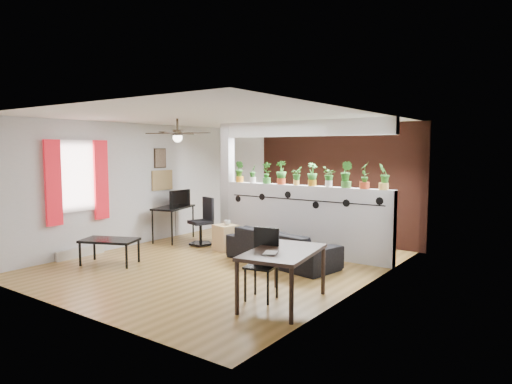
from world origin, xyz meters
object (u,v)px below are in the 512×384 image
at_px(potted_plant_5, 312,174).
at_px(dining_table, 283,256).
at_px(potted_plant_2, 267,172).
at_px(potted_plant_9, 384,176).
at_px(folding_chair, 264,257).
at_px(coffee_table, 109,242).
at_px(potted_plant_6, 329,176).
at_px(potted_plant_8, 365,174).
at_px(cube_shelf, 225,237).
at_px(ceiling_fan, 178,135).
at_px(office_chair, 203,225).
at_px(potted_plant_7, 346,174).
at_px(cup, 227,223).
at_px(potted_plant_0, 240,171).
at_px(potted_plant_3, 281,172).
at_px(potted_plant_1, 253,173).
at_px(potted_plant_4, 296,175).
at_px(sofa, 282,247).

xyz_separation_m(potted_plant_5, dining_table, (1.04, -2.68, -0.94)).
bearing_deg(potted_plant_2, potted_plant_9, 0.00).
distance_m(folding_chair, coffee_table, 3.31).
height_order(potted_plant_6, potted_plant_8, potted_plant_8).
bearing_deg(cube_shelf, potted_plant_2, 61.66).
relative_size(dining_table, folding_chair, 1.48).
bearing_deg(ceiling_fan, office_chair, 113.89).
xyz_separation_m(potted_plant_7, cup, (-2.29, -0.63, -1.03)).
height_order(potted_plant_0, potted_plant_5, potted_plant_0).
height_order(potted_plant_3, potted_plant_9, potted_plant_3).
relative_size(ceiling_fan, potted_plant_1, 3.15).
height_order(potted_plant_2, cube_shelf, potted_plant_2).
height_order(potted_plant_1, potted_plant_4, potted_plant_1).
height_order(potted_plant_5, office_chair, potted_plant_5).
relative_size(potted_plant_7, potted_plant_9, 1.07).
distance_m(sofa, folding_chair, 1.96).
distance_m(potted_plant_0, potted_plant_5, 1.76).
height_order(ceiling_fan, office_chair, ceiling_fan).
relative_size(potted_plant_8, dining_table, 0.34).
bearing_deg(potted_plant_4, potted_plant_2, 180.00).
height_order(folding_chair, coffee_table, folding_chair).
height_order(potted_plant_6, potted_plant_7, potted_plant_7).
height_order(potted_plant_0, cup, potted_plant_0).
distance_m(ceiling_fan, potted_plant_7, 3.14).
distance_m(potted_plant_2, potted_plant_8, 2.11).
xyz_separation_m(potted_plant_7, folding_chair, (-0.00, -2.63, -1.03)).
bearing_deg(cube_shelf, potted_plant_8, 27.63).
bearing_deg(coffee_table, potted_plant_7, 39.35).
relative_size(potted_plant_0, potted_plant_3, 0.96).
bearing_deg(potted_plant_9, potted_plant_5, 180.00).
xyz_separation_m(potted_plant_3, potted_plant_8, (1.76, -0.00, 0.01)).
bearing_deg(potted_plant_8, folding_chair, -97.67).
xyz_separation_m(potted_plant_8, coffee_table, (-3.66, -2.71, -1.20)).
relative_size(cup, dining_table, 0.09).
xyz_separation_m(potted_plant_8, potted_plant_9, (0.35, 0.00, -0.02)).
distance_m(ceiling_fan, office_chair, 2.33).
bearing_deg(potted_plant_4, potted_plant_1, 180.00).
bearing_deg(cup, dining_table, -37.90).
relative_size(ceiling_fan, coffee_table, 1.08).
bearing_deg(potted_plant_7, sofa, -133.50).
xyz_separation_m(potted_plant_1, folding_chair, (2.10, -2.63, -0.98)).
distance_m(potted_plant_2, potted_plant_3, 0.35).
xyz_separation_m(office_chair, coffee_table, (-0.27, -2.18, -0.04)).
bearing_deg(potted_plant_4, cup, -152.90).
relative_size(cube_shelf, coffee_table, 0.47).
bearing_deg(potted_plant_1, sofa, -34.43).
distance_m(potted_plant_3, coffee_table, 3.52).
xyz_separation_m(potted_plant_2, coffee_table, (-1.55, -2.71, -1.18)).
bearing_deg(potted_plant_6, potted_plant_1, -180.00).
xyz_separation_m(potted_plant_7, potted_plant_9, (0.70, 0.00, -0.02)).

